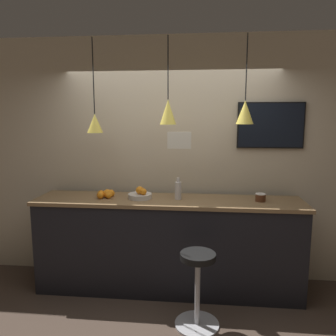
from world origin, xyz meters
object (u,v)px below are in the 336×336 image
fruit_bowl (140,195)px  mounted_tv (271,125)px  bar_stool (198,281)px  juice_bottle (178,190)px  spread_jar (261,197)px

fruit_bowl → mounted_tv: bearing=13.6°
bar_stool → fruit_bowl: (-0.65, 0.64, 0.66)m
juice_bottle → fruit_bowl: bearing=-179.2°
bar_stool → mounted_tv: 1.91m
fruit_bowl → bar_stool: bearing=-44.5°
spread_jar → juice_bottle: bearing=180.0°
fruit_bowl → mounted_tv: size_ratio=0.35×
juice_bottle → spread_jar: 0.89m
bar_stool → spread_jar: bearing=44.5°
fruit_bowl → spread_jar: bearing=0.3°
fruit_bowl → spread_jar: (1.31, 0.01, -0.00)m
bar_stool → spread_jar: (0.66, 0.65, 0.66)m
fruit_bowl → juice_bottle: 0.43m
juice_bottle → spread_jar: bearing=-0.0°
bar_stool → juice_bottle: size_ratio=2.99×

